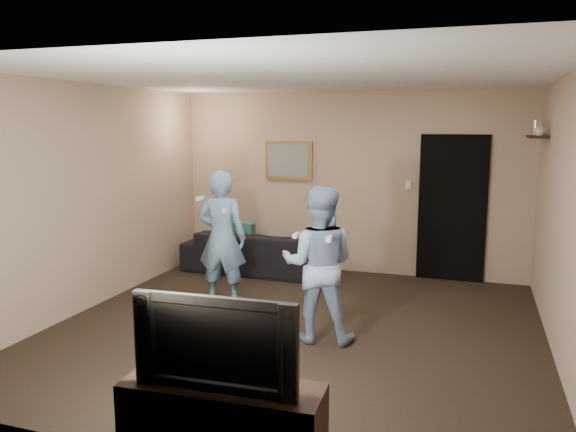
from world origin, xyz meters
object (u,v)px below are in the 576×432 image
(television, at_px, (221,339))
(wii_player_left, at_px, (222,238))
(sofa, at_px, (255,252))
(wii_player_right, at_px, (319,264))
(tv_console, at_px, (223,418))

(television, bearing_deg, wii_player_left, 112.45)
(sofa, height_order, wii_player_right, wii_player_right)
(television, distance_m, wii_player_right, 2.12)
(television, xyz_separation_m, wii_player_right, (0.06, 2.12, -0.02))
(sofa, distance_m, wii_player_left, 1.59)
(tv_console, bearing_deg, television, 0.00)
(sofa, bearing_deg, wii_player_left, 98.54)
(sofa, bearing_deg, tv_console, 110.67)
(sofa, relative_size, wii_player_right, 1.32)
(wii_player_right, bearing_deg, television, -91.60)
(television, relative_size, wii_player_right, 0.70)
(tv_console, distance_m, television, 0.55)
(tv_console, bearing_deg, sofa, 106.69)
(tv_console, xyz_separation_m, wii_player_right, (0.06, 2.12, 0.52))
(wii_player_left, bearing_deg, sofa, 97.17)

